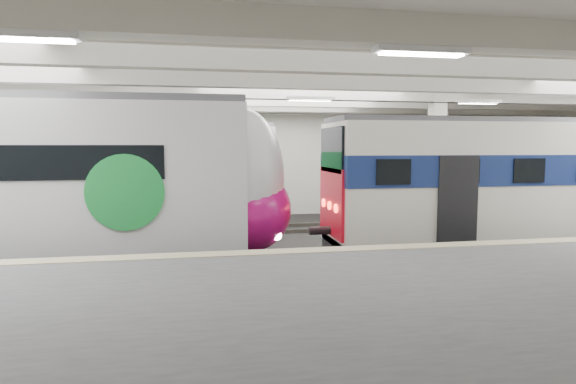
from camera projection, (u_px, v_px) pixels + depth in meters
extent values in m
cube|color=black|center=(325.00, 264.00, 14.13)|extent=(36.00, 24.00, 0.10)
cube|color=silver|center=(326.00, 70.00, 13.60)|extent=(36.00, 24.00, 0.20)
cube|color=beige|center=(273.00, 159.00, 23.66)|extent=(30.00, 0.10, 5.50)
cube|color=#4F4F51|center=(428.00, 325.00, 7.71)|extent=(30.00, 7.00, 1.10)
cube|color=beige|center=(362.00, 248.00, 10.84)|extent=(30.00, 0.50, 0.02)
cube|color=beige|center=(217.00, 165.00, 16.27)|extent=(0.50, 0.50, 5.50)
cube|color=beige|center=(436.00, 164.00, 17.70)|extent=(0.50, 0.50, 5.50)
cube|color=beige|center=(326.00, 81.00, 13.63)|extent=(30.00, 18.00, 0.50)
cube|color=#59544C|center=(325.00, 260.00, 14.12)|extent=(30.00, 1.52, 0.16)
cube|color=#59544C|center=(290.00, 228.00, 19.51)|extent=(30.00, 1.52, 0.16)
cylinder|color=black|center=(326.00, 100.00, 13.68)|extent=(30.00, 0.03, 0.03)
cylinder|color=black|center=(290.00, 113.00, 19.07)|extent=(30.00, 0.03, 0.03)
cube|color=white|center=(347.00, 84.00, 11.70)|extent=(26.00, 8.40, 0.12)
ellipsoid|color=silver|center=(242.00, 178.00, 13.46)|extent=(2.36, 2.92, 3.92)
ellipsoid|color=#B10E66|center=(247.00, 210.00, 13.57)|extent=(2.50, 2.97, 2.40)
cylinder|color=#1A933B|center=(125.00, 193.00, 11.47)|extent=(1.85, 0.06, 1.85)
cube|color=white|center=(527.00, 182.00, 15.08)|extent=(12.59, 2.76, 3.58)
cube|color=navy|center=(527.00, 168.00, 15.04)|extent=(12.63, 2.82, 0.87)
cube|color=red|center=(331.00, 202.00, 13.99)|extent=(0.08, 2.35, 1.97)
cube|color=black|center=(332.00, 150.00, 13.85)|extent=(0.08, 2.21, 1.29)
cube|color=#4C4C51|center=(529.00, 122.00, 14.90)|extent=(12.59, 2.15, 0.16)
cube|color=black|center=(524.00, 243.00, 15.27)|extent=(12.59, 1.93, 0.70)
cube|color=silver|center=(93.00, 175.00, 17.94)|extent=(13.52, 3.37, 3.64)
cube|color=#1A933B|center=(92.00, 162.00, 17.90)|extent=(13.56, 3.43, 0.77)
cube|color=#4C4C51|center=(91.00, 124.00, 17.76)|extent=(13.49, 2.89, 0.16)
cube|color=black|center=(95.00, 229.00, 18.14)|extent=(13.50, 3.08, 0.60)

